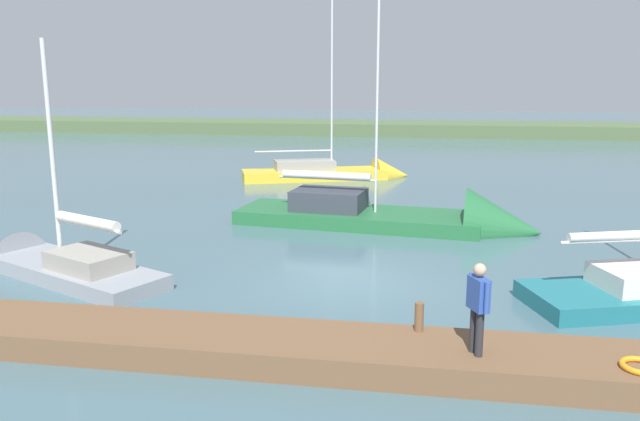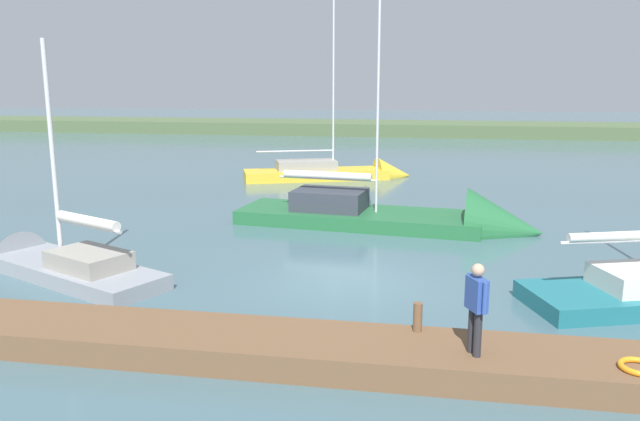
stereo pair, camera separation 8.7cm
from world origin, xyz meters
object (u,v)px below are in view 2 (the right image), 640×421
at_px(person_on_dock, 476,303).
at_px(sailboat_outer_mooring, 50,267).
at_px(mooring_post_near, 418,317).
at_px(sailboat_far_left, 340,176).
at_px(sailboat_inner_slip, 422,223).
at_px(life_ring_buoy, 639,367).

bearing_deg(person_on_dock, sailboat_outer_mooring, 131.61).
distance_m(mooring_post_near, sailboat_far_left, 22.52).
bearing_deg(mooring_post_near, sailboat_inner_slip, -89.71).
bearing_deg(sailboat_far_left, sailboat_inner_slip, -88.04).
height_order(sailboat_inner_slip, person_on_dock, sailboat_inner_slip).
bearing_deg(life_ring_buoy, mooring_post_near, -15.54).
relative_size(sailboat_far_left, person_on_dock, 6.80).
height_order(mooring_post_near, life_ring_buoy, mooring_post_near).
distance_m(sailboat_inner_slip, person_on_dock, 11.88).
distance_m(sailboat_inner_slip, sailboat_far_left, 12.05).
bearing_deg(sailboat_outer_mooring, life_ring_buoy, -173.99).
relative_size(life_ring_buoy, sailboat_far_left, 0.06).
height_order(sailboat_outer_mooring, sailboat_far_left, sailboat_far_left).
bearing_deg(life_ring_buoy, sailboat_far_left, -70.19).
relative_size(mooring_post_near, sailboat_inner_slip, 0.05).
xyz_separation_m(life_ring_buoy, sailboat_outer_mooring, (13.95, -4.84, -0.46)).
bearing_deg(person_on_dock, life_ring_buoy, -28.98).
xyz_separation_m(sailboat_outer_mooring, person_on_dock, (-11.28, 4.69, 1.36)).
xyz_separation_m(mooring_post_near, sailboat_inner_slip, (0.05, -10.89, -0.61)).
relative_size(sailboat_outer_mooring, sailboat_far_left, 0.64).
xyz_separation_m(life_ring_buoy, person_on_dock, (2.67, -0.15, 0.90)).
relative_size(mooring_post_near, life_ring_buoy, 0.86).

